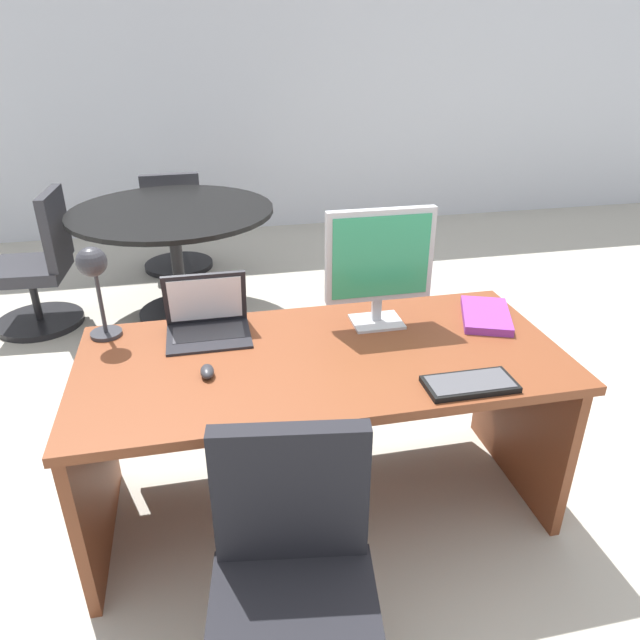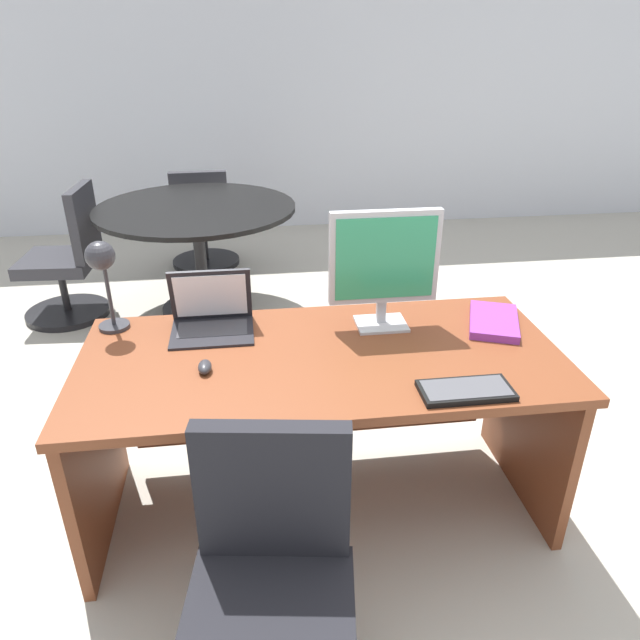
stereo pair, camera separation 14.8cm
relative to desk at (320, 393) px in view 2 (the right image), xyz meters
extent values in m
plane|color=#B7B2A3|center=(0.00, 1.45, -0.52)|extent=(12.00, 12.00, 0.00)
cube|color=silver|center=(0.00, 3.92, 0.88)|extent=(10.00, 0.10, 2.80)
cube|color=brown|center=(0.00, -0.05, 0.19)|extent=(1.77, 0.82, 0.04)
cube|color=brown|center=(-0.86, -0.05, -0.18)|extent=(0.04, 0.72, 0.69)
cube|color=brown|center=(0.86, -0.05, -0.18)|extent=(0.04, 0.72, 0.69)
cube|color=brown|center=(0.00, 0.26, -0.14)|extent=(1.56, 0.02, 0.48)
cube|color=#B7BABF|center=(0.27, 0.15, 0.21)|extent=(0.20, 0.16, 0.01)
cube|color=#B7BABF|center=(0.27, 0.16, 0.26)|extent=(0.04, 0.02, 0.10)
cube|color=#B7BABF|center=(0.27, 0.15, 0.50)|extent=(0.43, 0.04, 0.36)
cube|color=#2D9966|center=(0.27, 0.13, 0.50)|extent=(0.38, 0.00, 0.32)
cube|color=black|center=(-0.40, 0.17, 0.21)|extent=(0.32, 0.25, 0.01)
cube|color=#38383D|center=(-0.40, 0.19, 0.22)|extent=(0.27, 0.14, 0.00)
cube|color=black|center=(-0.40, 0.26, 0.33)|extent=(0.32, 0.08, 0.23)
cube|color=white|center=(-0.40, 0.25, 0.33)|extent=(0.28, 0.06, 0.19)
cube|color=black|center=(0.43, -0.37, 0.22)|extent=(0.30, 0.14, 0.02)
cube|color=#47474C|center=(0.43, -0.37, 0.23)|extent=(0.28, 0.12, 0.00)
ellipsoid|color=#2D2D33|center=(-0.42, -0.12, 0.22)|extent=(0.05, 0.08, 0.04)
cylinder|color=#2D2D33|center=(-0.79, 0.27, 0.21)|extent=(0.12, 0.12, 0.01)
cylinder|color=#2D2D33|center=(-0.79, 0.27, 0.35)|extent=(0.02, 0.02, 0.26)
sphere|color=#2D2D33|center=(-0.79, 0.24, 0.52)|extent=(0.11, 0.11, 0.11)
cube|color=purple|center=(0.72, 0.09, 0.22)|extent=(0.28, 0.35, 0.03)
cube|color=black|center=(-0.25, -0.85, -0.15)|extent=(0.52, 0.52, 0.08)
cube|color=black|center=(-0.22, -0.63, 0.11)|extent=(0.44, 0.12, 0.45)
cylinder|color=black|center=(-0.57, 1.94, -0.50)|extent=(0.59, 0.59, 0.04)
cylinder|color=black|center=(-0.57, 1.94, -0.14)|extent=(0.08, 0.08, 0.69)
cylinder|color=black|center=(-0.57, 1.94, 0.22)|extent=(1.31, 1.31, 0.03)
cylinder|color=black|center=(-1.52, 1.99, -0.50)|extent=(0.56, 0.56, 0.04)
cylinder|color=black|center=(-1.52, 1.99, -0.32)|extent=(0.05, 0.05, 0.31)
cube|color=#2D2D33|center=(-1.52, 1.99, -0.13)|extent=(0.49, 0.49, 0.08)
cube|color=#2D2D33|center=(-1.30, 1.98, 0.14)|extent=(0.09, 0.44, 0.47)
cylinder|color=black|center=(-0.60, 2.89, -0.50)|extent=(0.56, 0.56, 0.04)
cylinder|color=black|center=(-0.60, 2.89, -0.32)|extent=(0.05, 0.05, 0.32)
cube|color=#2D2D33|center=(-0.60, 2.89, -0.12)|extent=(0.48, 0.48, 0.08)
cube|color=#2D2D33|center=(-0.59, 2.67, 0.11)|extent=(0.44, 0.07, 0.38)
camera|label=1|loc=(-0.39, -1.86, 1.27)|focal=32.73mm
camera|label=2|loc=(-0.25, -1.89, 1.27)|focal=32.73mm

